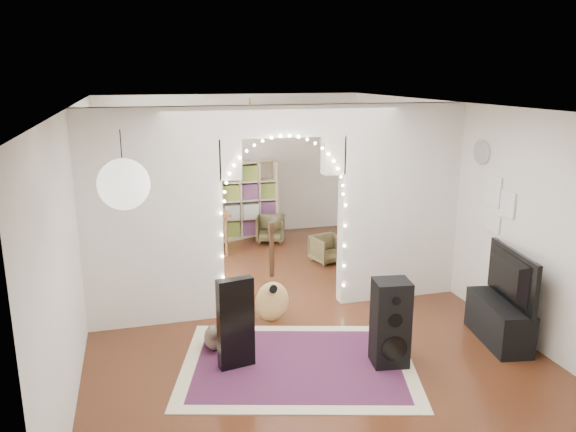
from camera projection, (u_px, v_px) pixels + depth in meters
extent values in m
plane|color=black|center=(283.00, 307.00, 7.60)|extent=(7.50, 7.50, 0.00)
cube|color=white|center=(282.00, 105.00, 6.93)|extent=(5.00, 7.50, 0.02)
cube|color=silver|center=(233.00, 166.00, 10.77)|extent=(5.00, 0.02, 2.70)
cube|color=silver|center=(426.00, 339.00, 3.76)|extent=(5.00, 0.02, 2.70)
cube|color=silver|center=(78.00, 224.00, 6.62)|extent=(0.02, 7.50, 2.70)
cube|color=silver|center=(454.00, 199.00, 7.91)|extent=(0.02, 7.50, 2.70)
cube|color=silver|center=(152.00, 219.00, 6.84)|extent=(1.70, 0.20, 2.70)
cube|color=silver|center=(399.00, 203.00, 7.69)|extent=(1.70, 0.20, 2.70)
cube|color=silver|center=(282.00, 121.00, 6.98)|extent=(1.60, 0.20, 0.40)
cube|color=white|center=(90.00, 183.00, 8.27)|extent=(0.04, 1.20, 1.40)
cylinder|color=white|center=(482.00, 152.00, 7.16)|extent=(0.03, 0.31, 0.31)
sphere|color=white|center=(124.00, 184.00, 4.31)|extent=(0.40, 0.40, 0.40)
cube|color=maroon|center=(298.00, 364.00, 6.11)|extent=(2.92, 2.48, 0.02)
cube|color=black|center=(236.00, 324.00, 5.94)|extent=(0.40, 0.20, 1.01)
ellipsoid|color=tan|center=(272.00, 287.00, 7.07)|extent=(0.47, 0.28, 0.53)
cube|color=black|center=(272.00, 254.00, 6.96)|extent=(0.06, 0.05, 0.61)
cube|color=black|center=(271.00, 228.00, 6.88)|extent=(0.07, 0.05, 0.13)
ellipsoid|color=brown|center=(214.00, 338.00, 6.45)|extent=(0.30, 0.40, 0.26)
sphere|color=brown|center=(213.00, 333.00, 6.27)|extent=(0.18, 0.18, 0.15)
cone|color=brown|center=(209.00, 327.00, 6.24)|extent=(0.05, 0.05, 0.05)
cone|color=brown|center=(216.00, 327.00, 6.26)|extent=(0.05, 0.05, 0.05)
cylinder|color=brown|center=(216.00, 337.00, 6.66)|extent=(0.09, 0.24, 0.08)
cube|color=black|center=(390.00, 323.00, 6.00)|extent=(0.42, 0.37, 0.97)
cylinder|color=black|center=(394.00, 349.00, 5.90)|extent=(0.28, 0.06, 0.28)
cylinder|color=black|center=(396.00, 320.00, 5.82)|extent=(0.15, 0.04, 0.15)
cylinder|color=black|center=(397.00, 301.00, 5.76)|extent=(0.09, 0.03, 0.09)
cube|color=black|center=(499.00, 321.00, 6.59)|extent=(0.56, 1.05, 0.50)
imported|color=black|center=(503.00, 276.00, 6.45)|extent=(0.31, 1.08, 0.62)
cube|color=beige|center=(240.00, 199.00, 10.71)|extent=(1.46, 0.86, 1.47)
cube|color=brown|center=(191.00, 214.00, 9.63)|extent=(1.30, 0.96, 0.05)
cylinder|color=brown|center=(166.00, 244.00, 9.24)|extent=(0.05, 0.05, 0.70)
cylinder|color=brown|center=(226.00, 237.00, 9.63)|extent=(0.05, 0.05, 0.70)
cylinder|color=brown|center=(158.00, 234.00, 9.80)|extent=(0.05, 0.05, 0.70)
cylinder|color=brown|center=(216.00, 227.00, 10.20)|extent=(0.05, 0.05, 0.70)
imported|color=silver|center=(191.00, 207.00, 9.60)|extent=(0.21, 0.21, 0.19)
imported|color=#4A4125|center=(270.00, 229.00, 10.53)|extent=(0.64, 0.65, 0.48)
imported|color=#4A4125|center=(328.00, 249.00, 9.38)|extent=(0.60, 0.61, 0.45)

